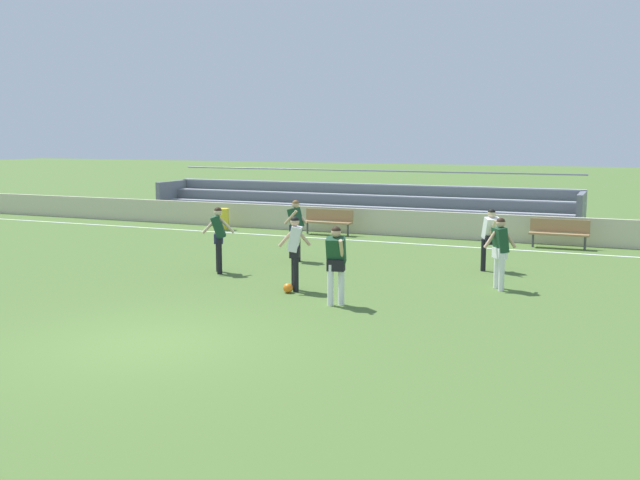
{
  "coord_description": "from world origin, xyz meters",
  "views": [
    {
      "loc": [
        7.39,
        -9.76,
        3.48
      ],
      "look_at": [
        0.25,
        6.76,
        0.9
      ],
      "focal_mm": 40.71,
      "sensor_mm": 36.0,
      "label": 1
    }
  ],
  "objects_px": {
    "soccer_ball": "(288,288)",
    "bench_near_bin": "(328,220)",
    "player_white_wide_left": "(295,247)",
    "player_dark_trailing_run": "(218,234)",
    "player_white_overlapping": "(491,234)",
    "player_dark_challenging": "(296,225)",
    "trash_bin": "(222,219)",
    "player_dark_pressing_high": "(500,247)",
    "player_dark_wide_right": "(336,259)",
    "bench_near_wall_gap": "(559,231)",
    "bleacher_stand": "(354,204)"
  },
  "relations": [
    {
      "from": "player_dark_challenging",
      "to": "soccer_ball",
      "type": "relative_size",
      "value": 7.82
    },
    {
      "from": "bench_near_bin",
      "to": "trash_bin",
      "type": "xyz_separation_m",
      "value": [
        -4.23,
        -0.22,
        -0.15
      ]
    },
    {
      "from": "player_dark_wide_right",
      "to": "player_white_overlapping",
      "type": "xyz_separation_m",
      "value": [
        2.23,
        5.19,
        -0.02
      ]
    },
    {
      "from": "soccer_ball",
      "to": "bench_near_bin",
      "type": "bearing_deg",
      "value": 107.43
    },
    {
      "from": "bench_near_bin",
      "to": "player_white_overlapping",
      "type": "bearing_deg",
      "value": -36.08
    },
    {
      "from": "bench_near_wall_gap",
      "to": "player_dark_challenging",
      "type": "relative_size",
      "value": 1.05
    },
    {
      "from": "bleacher_stand",
      "to": "player_dark_trailing_run",
      "type": "height_order",
      "value": "bleacher_stand"
    },
    {
      "from": "player_white_wide_left",
      "to": "bleacher_stand",
      "type": "bearing_deg",
      "value": 104.44
    },
    {
      "from": "player_dark_wide_right",
      "to": "player_dark_pressing_high",
      "type": "distance_m",
      "value": 4.08
    },
    {
      "from": "trash_bin",
      "to": "player_dark_wide_right",
      "type": "relative_size",
      "value": 0.48
    },
    {
      "from": "player_white_wide_left",
      "to": "player_dark_pressing_high",
      "type": "relative_size",
      "value": 1.03
    },
    {
      "from": "player_dark_challenging",
      "to": "soccer_ball",
      "type": "bearing_deg",
      "value": -67.1
    },
    {
      "from": "player_white_wide_left",
      "to": "player_dark_wide_right",
      "type": "bearing_deg",
      "value": -34.32
    },
    {
      "from": "player_dark_wide_right",
      "to": "player_dark_trailing_run",
      "type": "relative_size",
      "value": 0.97
    },
    {
      "from": "player_white_wide_left",
      "to": "player_dark_wide_right",
      "type": "xyz_separation_m",
      "value": [
        1.39,
        -0.95,
        -0.03
      ]
    },
    {
      "from": "bench_near_bin",
      "to": "player_dark_wide_right",
      "type": "xyz_separation_m",
      "value": [
        4.36,
        -9.99,
        0.44
      ]
    },
    {
      "from": "bench_near_bin",
      "to": "player_white_overlapping",
      "type": "distance_m",
      "value": 8.16
    },
    {
      "from": "trash_bin",
      "to": "player_dark_pressing_high",
      "type": "height_order",
      "value": "player_dark_pressing_high"
    },
    {
      "from": "soccer_ball",
      "to": "bleacher_stand",
      "type": "bearing_deg",
      "value": 103.92
    },
    {
      "from": "bleacher_stand",
      "to": "soccer_ball",
      "type": "relative_size",
      "value": 77.01
    },
    {
      "from": "trash_bin",
      "to": "player_white_wide_left",
      "type": "distance_m",
      "value": 11.41
    },
    {
      "from": "player_dark_challenging",
      "to": "player_dark_trailing_run",
      "type": "xyz_separation_m",
      "value": [
        -1.05,
        -2.4,
        -0.02
      ]
    },
    {
      "from": "bench_near_wall_gap",
      "to": "player_dark_challenging",
      "type": "distance_m",
      "value": 8.54
    },
    {
      "from": "player_dark_challenging",
      "to": "player_white_overlapping",
      "type": "bearing_deg",
      "value": 6.8
    },
    {
      "from": "player_white_overlapping",
      "to": "soccer_ball",
      "type": "relative_size",
      "value": 7.41
    },
    {
      "from": "bench_near_wall_gap",
      "to": "bench_near_bin",
      "type": "bearing_deg",
      "value": 180.0
    },
    {
      "from": "bench_near_wall_gap",
      "to": "player_white_overlapping",
      "type": "xyz_separation_m",
      "value": [
        -1.27,
        -4.8,
        0.42
      ]
    },
    {
      "from": "player_white_overlapping",
      "to": "player_dark_challenging",
      "type": "bearing_deg",
      "value": -173.2
    },
    {
      "from": "player_white_wide_left",
      "to": "bench_near_bin",
      "type": "bearing_deg",
      "value": 108.19
    },
    {
      "from": "player_dark_wide_right",
      "to": "bleacher_stand",
      "type": "bearing_deg",
      "value": 109.16
    },
    {
      "from": "bench_near_bin",
      "to": "soccer_ball",
      "type": "relative_size",
      "value": 8.18
    },
    {
      "from": "bench_near_bin",
      "to": "player_white_overlapping",
      "type": "relative_size",
      "value": 1.1
    },
    {
      "from": "bench_near_wall_gap",
      "to": "player_dark_trailing_run",
      "type": "height_order",
      "value": "player_dark_trailing_run"
    },
    {
      "from": "player_dark_challenging",
      "to": "player_dark_trailing_run",
      "type": "height_order",
      "value": "player_dark_challenging"
    },
    {
      "from": "bleacher_stand",
      "to": "player_white_overlapping",
      "type": "bearing_deg",
      "value": -48.57
    },
    {
      "from": "bench_near_bin",
      "to": "player_white_wide_left",
      "type": "relative_size",
      "value": 1.06
    },
    {
      "from": "bench_near_wall_gap",
      "to": "bench_near_bin",
      "type": "height_order",
      "value": "same"
    },
    {
      "from": "bleacher_stand",
      "to": "soccer_ball",
      "type": "xyz_separation_m",
      "value": [
        2.98,
        -12.04,
        -0.77
      ]
    },
    {
      "from": "bleacher_stand",
      "to": "player_dark_challenging",
      "type": "xyz_separation_m",
      "value": [
        1.35,
        -8.17,
        0.15
      ]
    },
    {
      "from": "bleacher_stand",
      "to": "bench_near_bin",
      "type": "relative_size",
      "value": 9.41
    },
    {
      "from": "trash_bin",
      "to": "player_dark_pressing_high",
      "type": "xyz_separation_m",
      "value": [
        11.43,
        -6.85,
        0.59
      ]
    },
    {
      "from": "bleacher_stand",
      "to": "bench_near_bin",
      "type": "height_order",
      "value": "bleacher_stand"
    },
    {
      "from": "bench_near_wall_gap",
      "to": "player_dark_pressing_high",
      "type": "height_order",
      "value": "player_dark_pressing_high"
    },
    {
      "from": "player_white_wide_left",
      "to": "player_dark_trailing_run",
      "type": "bearing_deg",
      "value": 156.14
    },
    {
      "from": "bench_near_wall_gap",
      "to": "soccer_ball",
      "type": "height_order",
      "value": "bench_near_wall_gap"
    },
    {
      "from": "trash_bin",
      "to": "player_dark_challenging",
      "type": "xyz_separation_m",
      "value": [
        5.51,
        -5.21,
        0.63
      ]
    },
    {
      "from": "player_white_overlapping",
      "to": "player_dark_trailing_run",
      "type": "relative_size",
      "value": 0.96
    },
    {
      "from": "trash_bin",
      "to": "player_dark_wide_right",
      "type": "height_order",
      "value": "player_dark_wide_right"
    },
    {
      "from": "soccer_ball",
      "to": "player_dark_challenging",
      "type": "bearing_deg",
      "value": 112.9
    },
    {
      "from": "bleacher_stand",
      "to": "trash_bin",
      "type": "relative_size",
      "value": 21.35
    }
  ]
}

